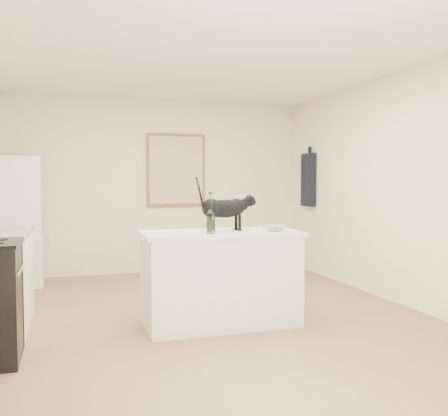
{
  "coord_description": "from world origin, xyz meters",
  "views": [
    {
      "loc": [
        -1.29,
        -4.67,
        1.38
      ],
      "look_at": [
        0.15,
        -0.15,
        1.12
      ],
      "focal_mm": 39.54,
      "sensor_mm": 36.0,
      "label": 1
    }
  ],
  "objects_px": {
    "black_cat": "(224,211)",
    "wine_bottle": "(210,216)",
    "glass_bowl": "(275,228)",
    "fridge": "(15,221)"
  },
  "relations": [
    {
      "from": "black_cat",
      "to": "glass_bowl",
      "type": "relative_size",
      "value": 2.4
    },
    {
      "from": "fridge",
      "to": "black_cat",
      "type": "bearing_deg",
      "value": -50.24
    },
    {
      "from": "wine_bottle",
      "to": "glass_bowl",
      "type": "relative_size",
      "value": 1.45
    },
    {
      "from": "fridge",
      "to": "black_cat",
      "type": "height_order",
      "value": "fridge"
    },
    {
      "from": "black_cat",
      "to": "wine_bottle",
      "type": "bearing_deg",
      "value": -138.97
    },
    {
      "from": "black_cat",
      "to": "glass_bowl",
      "type": "height_order",
      "value": "black_cat"
    },
    {
      "from": "black_cat",
      "to": "fridge",
      "type": "bearing_deg",
      "value": 123.68
    },
    {
      "from": "black_cat",
      "to": "wine_bottle",
      "type": "height_order",
      "value": "black_cat"
    },
    {
      "from": "wine_bottle",
      "to": "glass_bowl",
      "type": "bearing_deg",
      "value": 4.09
    },
    {
      "from": "glass_bowl",
      "to": "fridge",
      "type": "bearing_deg",
      "value": 133.52
    }
  ]
}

